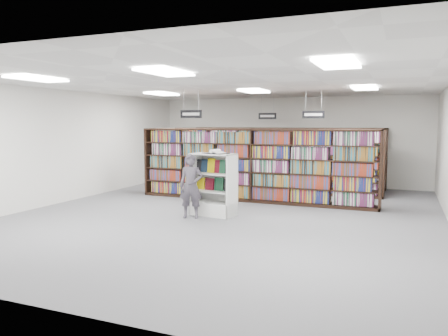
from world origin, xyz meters
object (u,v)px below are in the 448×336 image
at_px(bookshelf_row_near, 254,165).
at_px(shopper, 191,186).
at_px(open_book, 215,152).
at_px(endcap_display, 214,195).

height_order(bookshelf_row_near, shopper, bookshelf_row_near).
distance_m(bookshelf_row_near, open_book, 2.29).
xyz_separation_m(open_book, shopper, (-0.43, -0.47, -0.79)).
xyz_separation_m(endcap_display, shopper, (-0.38, -0.51, 0.26)).
bearing_deg(open_book, shopper, -113.58).
bearing_deg(shopper, bookshelf_row_near, 58.36).
height_order(bookshelf_row_near, endcap_display, bookshelf_row_near).
xyz_separation_m(bookshelf_row_near, open_book, (-0.23, -2.23, 0.50)).
distance_m(endcap_display, open_book, 1.05).
distance_m(open_book, shopper, 1.02).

